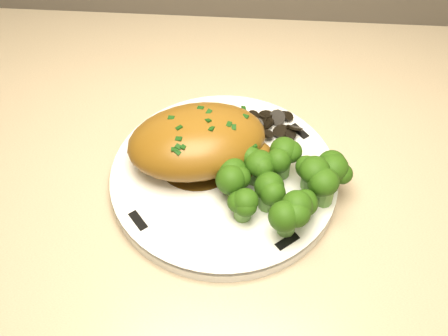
{
  "coord_description": "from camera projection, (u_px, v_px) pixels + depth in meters",
  "views": [
    {
      "loc": [
        -0.7,
        1.24,
        1.37
      ],
      "look_at": [
        -0.72,
        1.65,
        0.88
      ],
      "focal_mm": 45.0,
      "sensor_mm": 36.0,
      "label": 1
    }
  ],
  "objects": [
    {
      "name": "plate",
      "position": [
        224.0,
        178.0,
        0.65
      ],
      "size": [
        0.3,
        0.3,
        0.02
      ],
      "primitive_type": "cylinder",
      "rotation": [
        0.0,
        0.0,
        0.15
      ],
      "color": "white",
      "rests_on": "counter"
    },
    {
      "name": "rim_accent_3",
      "position": [
        287.0,
        241.0,
        0.59
      ],
      "size": [
        0.03,
        0.02,
        0.0
      ],
      "primitive_type": "cube",
      "rotation": [
        0.0,
        0.0,
        6.97
      ],
      "color": "black",
      "rests_on": "plate"
    },
    {
      "name": "chicken_breast",
      "position": [
        202.0,
        143.0,
        0.64
      ],
      "size": [
        0.19,
        0.15,
        0.06
      ],
      "rotation": [
        0.0,
        0.0,
        0.29
      ],
      "color": "brown",
      "rests_on": "plate"
    },
    {
      "name": "gravy_pool",
      "position": [
        198.0,
        159.0,
        0.66
      ],
      "size": [
        0.1,
        0.1,
        0.0
      ],
      "primitive_type": "cylinder",
      "color": "#352209",
      "rests_on": "plate"
    },
    {
      "name": "rim_accent_0",
      "position": [
        299.0,
        131.0,
        0.69
      ],
      "size": [
        0.02,
        0.03,
        0.0
      ],
      "primitive_type": "cube",
      "rotation": [
        0.0,
        0.0,
        2.26
      ],
      "color": "black",
      "rests_on": "plate"
    },
    {
      "name": "broccoli_florets",
      "position": [
        284.0,
        184.0,
        0.61
      ],
      "size": [
        0.14,
        0.11,
        0.04
      ],
      "rotation": [
        0.0,
        0.0,
        0.21
      ],
      "color": "#598C3B",
      "rests_on": "plate"
    },
    {
      "name": "rim_accent_2",
      "position": [
        138.0,
        221.0,
        0.6
      ],
      "size": [
        0.02,
        0.03,
        0.0
      ],
      "primitive_type": "cube",
      "rotation": [
        0.0,
        0.0,
        5.4
      ],
      "color": "black",
      "rests_on": "plate"
    },
    {
      "name": "mushroom_pile",
      "position": [
        264.0,
        130.0,
        0.69
      ],
      "size": [
        0.08,
        0.06,
        0.02
      ],
      "color": "black",
      "rests_on": "plate"
    },
    {
      "name": "rim_accent_1",
      "position": [
        171.0,
        116.0,
        0.71
      ],
      "size": [
        0.03,
        0.02,
        0.0
      ],
      "primitive_type": "cube",
      "rotation": [
        0.0,
        0.0,
        3.83
      ],
      "color": "black",
      "rests_on": "plate"
    }
  ]
}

